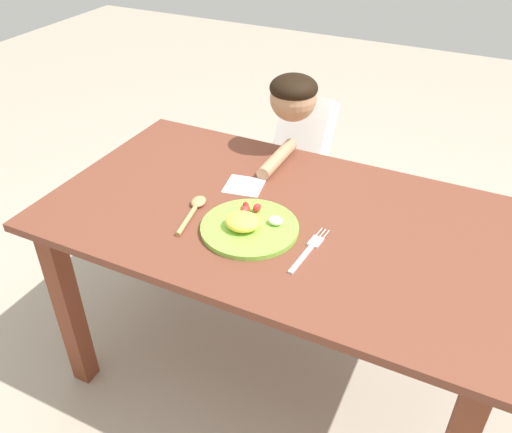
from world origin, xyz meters
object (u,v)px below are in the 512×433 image
person (301,177)px  fork (309,250)px  spoon (194,208)px  plate (249,226)px

person → fork: bearing=113.1°
spoon → person: (0.10, 0.59, -0.18)m
plate → fork: bearing=-4.0°
spoon → person: 0.62m
plate → spoon: bearing=175.9°
plate → spoon: (-0.18, 0.01, -0.01)m
fork → person: (-0.26, 0.61, -0.18)m
plate → spoon: 0.18m
fork → person: person is taller
plate → person: bearing=97.5°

